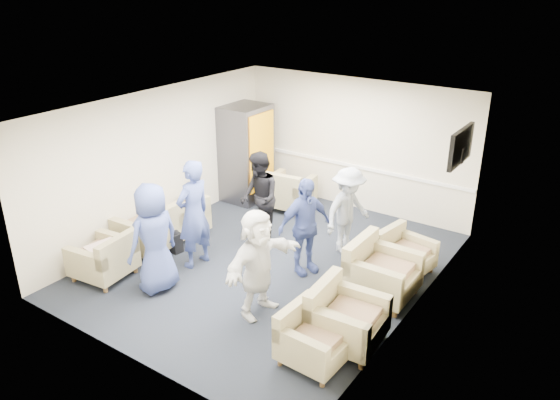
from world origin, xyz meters
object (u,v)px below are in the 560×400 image
Objects in this scene: armchair_left_near at (106,259)px; armchair_right_midfar at (379,273)px; armchair_left_far at (183,219)px; armchair_right_midnear at (343,320)px; person_back_right at (348,211)px; armchair_left_mid at (151,232)px; armchair_corner at (287,192)px; vending_machine at (246,153)px; armchair_right_far at (403,255)px; person_mid_left at (194,214)px; person_back_left at (259,198)px; person_front_left at (154,238)px; person_front_right at (258,263)px; person_mid_right at (304,226)px; armchair_right_near at (312,340)px.

armchair_left_near is 0.98× the size of armchair_right_midfar.
armchair_left_far is 4.17m from armchair_right_midnear.
armchair_right_midnear is 0.61× the size of person_back_right.
armchair_left_mid is 3.06m from armchair_corner.
person_back_right is (2.95, -0.97, -0.25)m from vending_machine.
person_mid_left is at bearing 130.18° from armchair_right_far.
person_back_left is at bearing 124.96° from armchair_left_far.
person_mid_left reaches higher than armchair_left_far.
person_back_right is (1.85, 2.75, -0.09)m from person_front_left.
armchair_left_mid is 4.03m from armchair_right_midfar.
person_front_right is at bearing 77.74° from armchair_left_mid.
armchair_right_far is 1.70m from person_mid_right.
person_back_left is at bearing 49.90° from armchair_right_near.
armchair_left_mid is 1.02× the size of armchair_right_midnear.
vending_machine is at bearing 176.42° from armchair_left_near.
person_mid_left is at bearing 84.25° from armchair_corner.
person_front_right is (2.66, -1.22, 0.48)m from armchair_left_far.
armchair_right_near is 3.14m from person_mid_left.
vending_machine is at bearing 179.07° from armchair_left_mid.
armchair_right_midfar is at bearing 140.30° from armchair_corner.
armchair_left_near is 4.02m from vending_machine.
armchair_corner is at bearing -174.76° from person_mid_left.
person_mid_left is (0.95, -0.68, 0.60)m from armchair_left_far.
armchair_right_far is 3.18m from armchair_corner.
person_front_left is (1.00, -0.81, 0.50)m from armchair_left_mid.
armchair_left_near is 2.81m from person_back_left.
vending_machine is at bearing -5.59° from armchair_corner.
person_front_right is at bearing -50.32° from vending_machine.
person_front_right reaches higher than person_back_right.
person_back_right is 0.97× the size of person_front_right.
person_mid_right is at bearing -36.28° from vending_machine.
armchair_right_near is at bearing 160.92° from armchair_right_midnear.
armchair_left_mid is 1.02× the size of armchair_right_midfar.
armchair_right_far is at bearing -1.36° from armchair_right_midnear.
person_mid_left is at bearing 77.33° from person_front_right.
person_mid_left is at bearing -65.65° from person_back_left.
person_back_right reaches higher than armchair_right_near.
armchair_left_mid is at bearing 81.04° from armchair_right_midnear.
person_front_right is (1.73, -3.35, 0.44)m from armchair_corner.
person_mid_left is 1.83m from person_mid_right.
armchair_right_far is at bearing 1.20° from armchair_right_near.
person_mid_right is at bearing 121.99° from armchair_left_near.
armchair_right_near is at bearing -43.96° from vending_machine.
armchair_right_midnear is 1.06× the size of armchair_right_far.
armchair_right_midnear is 3.26m from person_back_left.
person_mid_right is at bearing 106.69° from armchair_left_mid.
person_front_right reaches higher than armchair_left_mid.
person_mid_right is (2.70, -1.98, -0.21)m from vending_machine.
person_mid_left reaches higher than armchair_left_mid.
armchair_left_near reaches higher than armchair_right_near.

